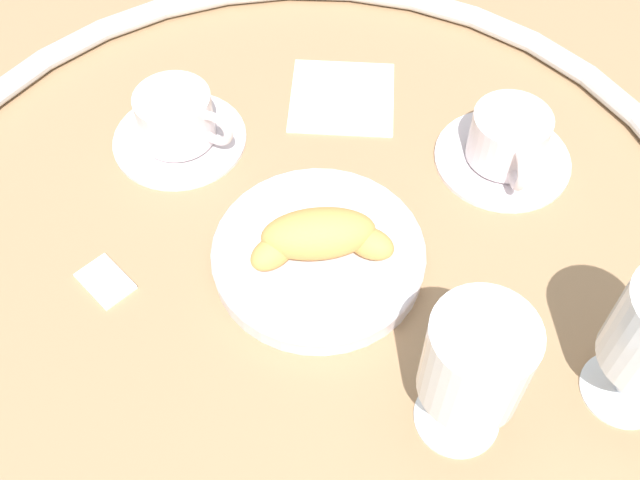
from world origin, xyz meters
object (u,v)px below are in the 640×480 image
object	(u,v)px
coffee_cup_far	(178,123)
folded_napkin	(342,96)
coffee_cup_near	(507,144)
croissant_large	(320,234)
sugar_packet	(105,280)
pastry_plate	(320,251)
juice_glass_right	(475,364)

from	to	relation	value
coffee_cup_far	folded_napkin	bearing A→B (deg)	-139.98
coffee_cup_near	coffee_cup_far	size ratio (longest dim) A/B	1.00
coffee_cup_near	coffee_cup_far	bearing A→B (deg)	14.39
croissant_large	folded_napkin	distance (m)	0.22
coffee_cup_far	sugar_packet	distance (m)	0.18
sugar_packet	folded_napkin	bearing A→B (deg)	-86.56
sugar_packet	folded_napkin	distance (m)	0.32
coffee_cup_near	folded_napkin	distance (m)	0.18
croissant_large	coffee_cup_near	size ratio (longest dim) A/B	0.91
coffee_cup_near	sugar_packet	size ratio (longest dim) A/B	2.72
coffee_cup_far	folded_napkin	size ratio (longest dim) A/B	1.24
folded_napkin	croissant_large	bearing A→B (deg)	103.06
pastry_plate	coffee_cup_far	xyz separation A→B (m)	(0.18, -0.09, 0.01)
folded_napkin	pastry_plate	bearing A→B (deg)	102.87
coffee_cup_far	juice_glass_right	size ratio (longest dim) A/B	0.97
pastry_plate	juice_glass_right	size ratio (longest dim) A/B	1.37
sugar_packet	pastry_plate	bearing A→B (deg)	-126.59
croissant_large	sugar_packet	distance (m)	0.20
sugar_packet	juice_glass_right	bearing A→B (deg)	-157.22
croissant_large	juice_glass_right	bearing A→B (deg)	145.05
pastry_plate	sugar_packet	size ratio (longest dim) A/B	3.85
pastry_plate	juice_glass_right	world-z (taller)	juice_glass_right
folded_napkin	coffee_cup_far	bearing A→B (deg)	40.02
coffee_cup_far	folded_napkin	world-z (taller)	coffee_cup_far
croissant_large	folded_napkin	xyz separation A→B (m)	(0.05, -0.21, -0.04)
pastry_plate	croissant_large	size ratio (longest dim) A/B	1.56
croissant_large	juice_glass_right	world-z (taller)	juice_glass_right
sugar_packet	croissant_large	bearing A→B (deg)	-127.54
sugar_packet	folded_napkin	xyz separation A→B (m)	(-0.13, -0.29, -0.00)
juice_glass_right	folded_napkin	distance (m)	0.38
croissant_large	coffee_cup_near	xyz separation A→B (m)	(-0.13, -0.18, -0.02)
coffee_cup_far	juice_glass_right	bearing A→B (deg)	149.15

